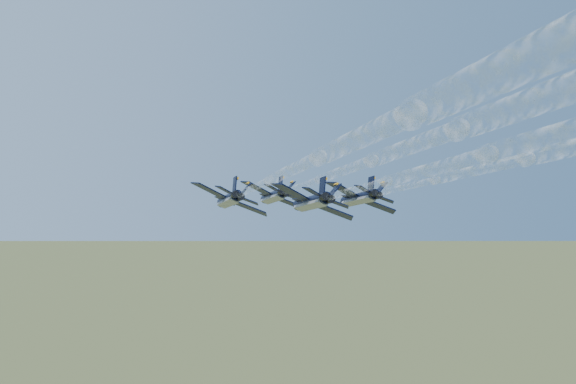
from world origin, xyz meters
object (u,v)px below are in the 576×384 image
jet_slot (311,202)px  jet_left (229,199)px  jet_right (358,198)px  jet_lead (273,196)px

jet_slot → jet_left: bearing=130.3°
jet_left → jet_right: size_ratio=1.00×
jet_left → jet_right: same height
jet_lead → jet_right: bearing=-44.4°
jet_lead → jet_left: 15.64m
jet_lead → jet_slot: size_ratio=1.00×
jet_right → jet_slot: size_ratio=1.00×
jet_lead → jet_right: same height
jet_left → jet_right: (21.07, -6.06, 0.00)m
jet_lead → jet_left: bearing=-129.7°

